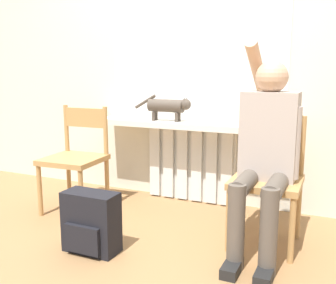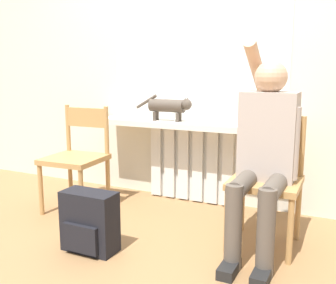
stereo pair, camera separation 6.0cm
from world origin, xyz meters
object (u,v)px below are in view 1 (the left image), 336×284
at_px(chair_left, 76,156).
at_px(person, 266,148).
at_px(chair_right, 267,178).
at_px(backpack, 91,223).
at_px(cat, 169,106).

xyz_separation_m(chair_left, person, (1.50, -0.11, 0.22)).
relative_size(chair_left, chair_right, 1.00).
height_order(chair_right, person, person).
height_order(chair_left, chair_right, same).
bearing_deg(chair_right, backpack, -149.75).
bearing_deg(chair_right, person, -90.44).
relative_size(person, backpack, 3.45).
bearing_deg(cat, backpack, -93.66).
bearing_deg(chair_left, chair_right, -2.85).
bearing_deg(backpack, chair_left, 132.98).
relative_size(chair_left, cat, 1.62).
bearing_deg(person, cat, 148.08).
height_order(chair_left, cat, cat).
bearing_deg(backpack, person, 26.08).
relative_size(chair_right, cat, 1.62).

